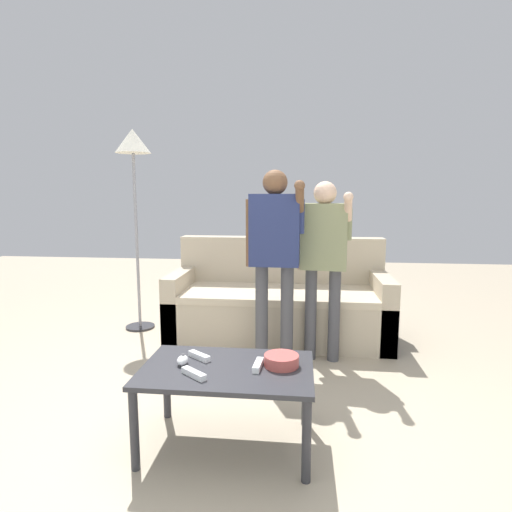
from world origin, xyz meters
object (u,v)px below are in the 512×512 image
at_px(couch, 279,304).
at_px(player_center, 275,245).
at_px(coffee_table, 227,378).
at_px(game_remote_nunchuk, 183,360).
at_px(floor_lamp, 133,158).
at_px(game_remote_wand_far, 258,365).
at_px(player_right, 324,250).
at_px(game_remote_wand_spare, 199,356).
at_px(game_remote_wand_near, 194,374).
at_px(snack_bowl, 281,360).

bearing_deg(couch, player_center, -90.19).
distance_m(coffee_table, game_remote_nunchuk, 0.25).
relative_size(coffee_table, game_remote_nunchuk, 10.05).
height_order(floor_lamp, game_remote_wand_far, floor_lamp).
xyz_separation_m(coffee_table, game_remote_nunchuk, (-0.24, 0.01, 0.08)).
height_order(player_right, game_remote_wand_spare, player_right).
relative_size(coffee_table, player_center, 0.59).
xyz_separation_m(player_center, game_remote_wand_far, (-0.01, -1.10, -0.49)).
bearing_deg(game_remote_wand_near, player_center, 75.75).
bearing_deg(floor_lamp, game_remote_nunchuk, -62.25).
bearing_deg(floor_lamp, couch, -3.73).
relative_size(game_remote_nunchuk, floor_lamp, 0.05).
distance_m(couch, snack_bowl, 1.73).
distance_m(game_remote_nunchuk, player_center, 1.27).
xyz_separation_m(player_right, game_remote_wand_far, (-0.39, -1.23, -0.44)).
distance_m(coffee_table, snack_bowl, 0.30).
bearing_deg(game_remote_wand_near, floor_lamp, 118.28).
xyz_separation_m(floor_lamp, game_remote_wand_far, (1.37, -1.85, -1.21)).
relative_size(floor_lamp, game_remote_wand_near, 12.99).
relative_size(game_remote_nunchuk, game_remote_wand_near, 0.60).
distance_m(snack_bowl, floor_lamp, 2.63).
height_order(player_right, game_remote_wand_far, player_right).
relative_size(player_center, game_remote_wand_far, 9.90).
relative_size(couch, game_remote_wand_spare, 13.90).
relative_size(coffee_table, snack_bowl, 4.87).
bearing_deg(game_remote_wand_near, game_remote_nunchuk, 125.10).
bearing_deg(game_remote_wand_spare, snack_bowl, -6.20).
height_order(snack_bowl, player_center, player_center).
distance_m(player_right, game_remote_wand_spare, 1.42).
distance_m(coffee_table, game_remote_wand_spare, 0.21).
bearing_deg(game_remote_wand_spare, coffee_table, -29.28).
height_order(couch, player_right, player_right).
height_order(coffee_table, floor_lamp, floor_lamp).
relative_size(player_center, game_remote_wand_spare, 10.60).
distance_m(player_right, player_center, 0.40).
bearing_deg(player_right, couch, 124.92).
xyz_separation_m(couch, player_right, (0.37, -0.53, 0.58)).
xyz_separation_m(game_remote_wand_near, game_remote_wand_far, (0.30, 0.14, 0.00)).
distance_m(couch, floor_lamp, 1.94).
distance_m(snack_bowl, game_remote_wand_far, 0.12).
relative_size(player_right, game_remote_wand_far, 9.36).
bearing_deg(game_remote_wand_near, couch, 80.53).
bearing_deg(coffee_table, player_center, 81.19).
height_order(snack_bowl, game_remote_nunchuk, snack_bowl).
bearing_deg(game_remote_wand_far, floor_lamp, 126.56).
xyz_separation_m(floor_lamp, player_right, (1.76, -0.62, -0.77)).
distance_m(snack_bowl, player_center, 1.17).
bearing_deg(coffee_table, game_remote_wand_spare, 150.72).
relative_size(game_remote_wand_near, game_remote_wand_far, 0.98).
xyz_separation_m(couch, game_remote_nunchuk, (-0.41, -1.76, 0.15)).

